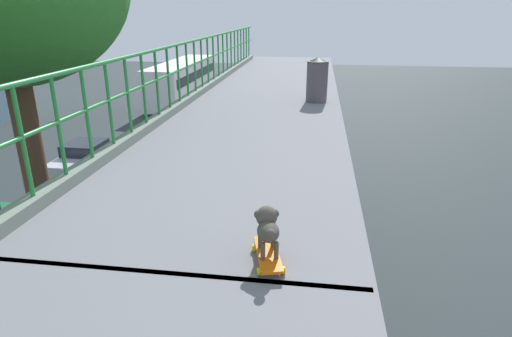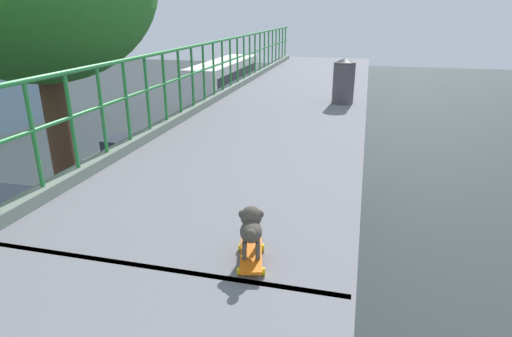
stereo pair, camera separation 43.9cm
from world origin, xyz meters
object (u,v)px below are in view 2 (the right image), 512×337
car_silver_sixth (124,152)px  city_bus (224,79)px  toy_skateboard (251,255)px  small_dog (251,226)px  car_grey_fifth (145,188)px  litter_bin (344,80)px  car_white_third (13,296)px

car_silver_sixth → city_bus: size_ratio=0.33×
toy_skateboard → small_dog: bearing=104.3°
car_silver_sixth → toy_skateboard: size_ratio=7.20×
car_grey_fifth → car_silver_sixth: size_ratio=1.11×
city_bus → toy_skateboard: bearing=-71.4°
small_dog → car_silver_sixth: bearing=124.7°
toy_skateboard → small_dog: 0.24m
car_silver_sixth → car_grey_fifth: bearing=-51.4°
litter_bin → small_dog: bearing=-92.9°
toy_skateboard → litter_bin: size_ratio=0.59×
small_dog → car_grey_fifth: bearing=123.2°
car_grey_fifth → small_dog: small_dog is taller
car_silver_sixth → toy_skateboard: toy_skateboard is taller
city_bus → litter_bin: size_ratio=12.83×
car_white_third → toy_skateboard: toy_skateboard is taller
toy_skateboard → car_grey_fifth: bearing=123.1°
small_dog → litter_bin: 6.35m
city_bus → toy_skateboard: toy_skateboard is taller
car_grey_fifth → car_white_third: bearing=-89.8°
car_grey_fifth → city_bus: city_bus is taller
city_bus → small_dog: (10.59, -31.38, 3.79)m
car_white_third → litter_bin: litter_bin is taller
car_silver_sixth → small_dog: 18.95m
small_dog → litter_bin: litter_bin is taller
toy_skateboard → litter_bin: litter_bin is taller
city_bus → toy_skateboard: 33.35m
litter_bin → toy_skateboard: bearing=-92.8°
car_grey_fifth → toy_skateboard: size_ratio=7.99×
car_white_third → small_dog: bearing=-30.4°
car_grey_fifth → litter_bin: bearing=-31.5°
car_grey_fifth → toy_skateboard: (7.14, -10.94, 4.67)m
litter_bin → car_silver_sixth: bearing=141.0°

